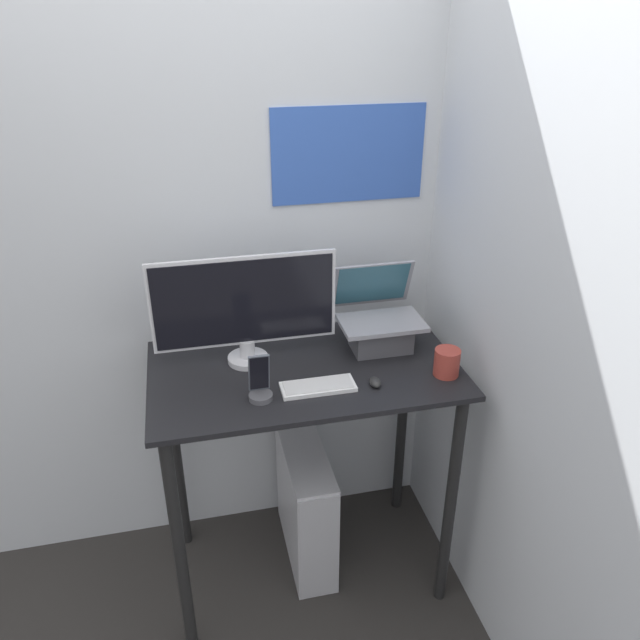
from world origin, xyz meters
TOP-DOWN VIEW (x-y plane):
  - ground_plane at (0.00, 0.00)m, footprint 12.00×12.00m
  - wall_back at (0.00, 0.71)m, footprint 6.00×0.06m
  - wall_side_right at (0.62, 0.00)m, footprint 0.05×6.00m
  - desk at (0.00, 0.31)m, footprint 1.08×0.63m
  - laptop at (0.30, 0.40)m, footprint 0.30×0.26m
  - monitor at (-0.19, 0.40)m, footprint 0.64×0.14m
  - keyboard at (0.02, 0.17)m, footprint 0.25×0.10m
  - mouse at (0.21, 0.14)m, footprint 0.04×0.06m
  - cell_phone at (-0.18, 0.16)m, footprint 0.08×0.08m
  - computer_tower at (0.02, 0.40)m, footprint 0.16×0.51m
  - mug at (0.47, 0.16)m, footprint 0.09×0.09m

SIDE VIEW (x-z plane):
  - ground_plane at x=0.00m, z-range 0.00..0.00m
  - computer_tower at x=0.02m, z-range 0.00..0.53m
  - desk at x=0.00m, z-range 0.31..1.30m
  - keyboard at x=0.02m, z-range 0.98..1.00m
  - mouse at x=0.21m, z-range 0.98..1.01m
  - cell_phone at x=-0.18m, z-range 0.95..1.11m
  - mug at x=0.47m, z-range 0.98..1.08m
  - laptop at x=0.30m, z-range 0.92..1.22m
  - monitor at x=-0.19m, z-range 0.99..1.39m
  - wall_side_right at x=0.62m, z-range 0.00..2.60m
  - wall_back at x=0.00m, z-range 0.00..2.60m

